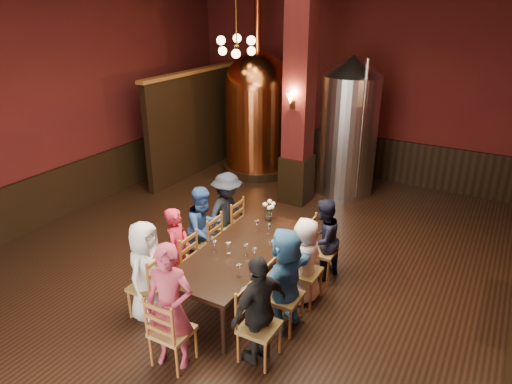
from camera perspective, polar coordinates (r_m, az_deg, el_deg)
The scene contains 36 objects.
room at distance 6.62m, azimuth -2.58°, elevation 7.70°, with size 10.00×10.02×4.50m.
wainscot_back at distance 11.44m, azimuth 11.08°, elevation 4.81°, with size 7.90×0.08×1.00m, color black.
wainscot_left at distance 9.80m, azimuth -22.33°, elevation 0.32°, with size 0.08×9.90×1.00m, color black.
column at distance 9.16m, azimuth 5.43°, elevation 11.95°, with size 0.58×0.58×4.50m, color #44130E.
partition at distance 11.20m, azimuth -7.58°, elevation 8.39°, with size 0.22×3.50×2.40m, color black.
pendant_cluster at distance 9.84m, azimuth -2.45°, elevation 17.80°, with size 0.90×0.90×1.70m, color #A57226, non-canonical shape.
sconce_column at distance 8.90m, azimuth 4.59°, elevation 11.32°, with size 0.20×0.20×0.36m, color black, non-canonical shape.
dining_table at distance 6.49m, azimuth -1.96°, elevation -7.64°, with size 1.05×2.42×0.75m.
chair_0 at distance 6.39m, azimuth -13.37°, elevation -11.33°, with size 0.46×0.46×0.92m, color #925925, non-canonical shape.
person_0 at distance 6.26m, azimuth -13.57°, elevation -9.52°, with size 0.68×0.44×1.40m, color silver.
chair_1 at distance 6.80m, azimuth -9.61°, elevation -8.66°, with size 0.46×0.46×0.92m, color #925925, non-canonical shape.
person_1 at distance 6.70m, azimuth -9.73°, elevation -7.20°, with size 0.48×0.32×1.32m, color #B41F33.
chair_2 at distance 7.25m, azimuth -6.41°, elevation -6.32°, with size 0.46×0.46×0.92m, color #925925, non-canonical shape.
person_2 at distance 7.14m, azimuth -6.49°, elevation -4.65°, with size 0.68×0.33×1.40m, color navy.
chair_3 at distance 7.74m, azimuth -3.57°, elevation -4.21°, with size 0.46×0.46×0.92m, color #925925, non-canonical shape.
person_3 at distance 7.63m, azimuth -3.61°, elevation -2.60°, with size 0.91×0.52×1.40m, color #1D222C.
chair_4 at distance 5.56m, azimuth 0.43°, elevation -16.46°, with size 0.46×0.46×0.92m, color #925925, non-canonical shape.
person_4 at distance 5.41m, azimuth 0.44°, elevation -14.50°, with size 0.82×0.34×1.40m, color black.
chair_5 at distance 6.04m, azimuth 3.55°, elevation -12.89°, with size 0.46×0.46×0.92m, color #925925, non-canonical shape.
person_5 at distance 5.89m, azimuth 3.61°, elevation -10.89°, with size 1.32×0.42×1.43m, color teal.
chair_6 at distance 6.54m, azimuth 6.09°, elevation -9.87°, with size 0.46×0.46×0.92m, color #925925, non-canonical shape.
person_6 at distance 6.45m, azimuth 6.16°, elevation -8.55°, with size 0.62×0.40×1.27m, color white.
chair_7 at distance 7.08m, azimuth 8.26°, elevation -7.23°, with size 0.46×0.46×0.92m, color #925925, non-canonical shape.
person_7 at distance 6.98m, azimuth 8.34°, elevation -5.89°, with size 0.63×0.31×1.30m, color black.
chair_8 at distance 5.59m, azimuth -10.42°, elevation -16.66°, with size 0.46×0.46×0.92m, color #925925, non-canonical shape.
person_8 at distance 5.39m, azimuth -10.68°, elevation -13.99°, with size 0.57×0.38×1.57m, color #9E3449.
copper_kettle at distance 11.07m, azimuth 0.22°, elevation 9.99°, with size 1.81×1.81×4.10m.
steel_vessel at distance 10.00m, azimuth 11.52°, elevation 7.99°, with size 1.56×1.56×2.96m.
rose_vase at distance 7.16m, azimuth 1.58°, elevation -1.93°, with size 0.20×0.20×0.34m.
wine_glass_0 at distance 6.38m, azimuth -5.19°, elevation -6.81°, with size 0.07×0.07×0.17m, color white, non-canonical shape.
wine_glass_1 at distance 6.81m, azimuth 1.62°, elevation -4.66°, with size 0.07×0.07×0.17m, color white, non-canonical shape.
wine_glass_2 at distance 6.90m, azimuth 0.13°, elevation -4.26°, with size 0.07×0.07×0.17m, color white, non-canonical shape.
wine_glass_3 at distance 5.84m, azimuth -2.14°, elevation -9.77°, with size 0.07×0.07×0.17m, color white, non-canonical shape.
wine_glass_4 at distance 6.18m, azimuth -0.22°, elevation -7.76°, with size 0.07×0.07×0.17m, color white, non-canonical shape.
wine_glass_5 at distance 6.32m, azimuth -3.43°, elevation -7.03°, with size 0.07×0.07×0.17m, color white, non-canonical shape.
wine_glass_6 at distance 6.27m, azimuth -1.25°, elevation -7.28°, with size 0.07×0.07×0.17m, color white, non-canonical shape.
Camera 1 is at (3.45, -5.37, 4.00)m, focal length 32.00 mm.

